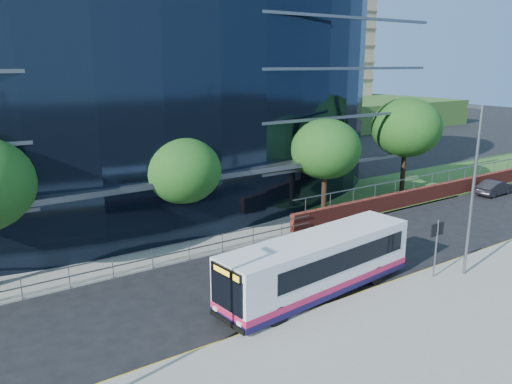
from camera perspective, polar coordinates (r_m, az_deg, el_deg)
ground at (r=23.20m, az=9.50°, el=-11.07°), size 200.00×200.00×0.00m
pavement_near at (r=20.29m, az=19.59°, el=-15.49°), size 80.00×8.00×0.15m
kerb at (r=22.53m, az=11.29°, el=-11.74°), size 80.00×0.25×0.16m
yellow_line_outer at (r=22.69m, az=10.92°, el=-11.73°), size 80.00×0.08×0.01m
yellow_line_inner at (r=22.78m, az=10.65°, el=-11.60°), size 80.00×0.08×0.01m
far_forecourt at (r=29.12m, az=-14.73°, el=-5.83°), size 50.00×8.00×0.10m
grass_verge at (r=47.61m, az=21.57°, el=1.51°), size 36.00×8.00×0.12m
glass_office at (r=37.44m, az=-17.77°, el=10.87°), size 44.00×23.10×16.00m
retaining_wall at (r=42.25m, az=22.63°, el=0.62°), size 34.00×0.40×2.11m
guard_railings at (r=24.72m, az=-16.09°, el=-7.73°), size 24.00×0.05×1.10m
apartment_block at (r=85.97m, az=-1.19°, el=15.30°), size 60.00×42.00×30.00m
street_sign at (r=24.64m, az=19.95°, el=-4.82°), size 0.85×0.09×2.80m
tree_far_b at (r=27.72m, az=-8.39°, el=2.43°), size 4.29×4.29×6.05m
tree_far_c at (r=32.77m, az=7.97°, el=4.88°), size 4.62×4.62×6.51m
tree_far_d at (r=39.83m, az=16.80°, el=7.05°), size 5.28×5.28×7.44m
tree_dist_e at (r=67.43m, az=1.10°, el=9.92°), size 4.62×4.62×6.51m
tree_dist_f at (r=79.17m, az=9.91°, el=10.15°), size 4.29×4.29×6.05m
streetlight_east at (r=24.92m, az=23.53°, el=0.54°), size 0.15×0.77×8.00m
city_bus at (r=22.21m, az=7.26°, el=-8.15°), size 10.10×3.25×2.68m
parked_car at (r=42.87m, az=25.65°, el=0.46°), size 3.57×1.32×1.17m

